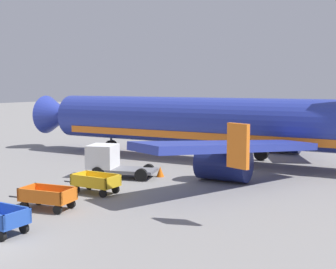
% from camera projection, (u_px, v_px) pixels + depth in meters
% --- Properties ---
extents(airplane, '(37.60, 30.28, 11.34)m').
position_uv_depth(airplane, '(234.00, 123.00, 34.94)').
color(airplane, '#28389E').
rests_on(airplane, ground).
extents(baggage_cart_fourth_in_row, '(3.62, 1.80, 1.07)m').
position_uv_depth(baggage_cart_fourth_in_row, '(47.00, 197.00, 22.07)').
color(baggage_cart_fourth_in_row, orange).
rests_on(baggage_cart_fourth_in_row, ground).
extents(baggage_cart_far_end, '(3.56, 1.43, 1.07)m').
position_uv_depth(baggage_cart_far_end, '(96.00, 183.00, 25.35)').
color(baggage_cart_far_end, gold).
rests_on(baggage_cart_far_end, ground).
extents(service_truck_beside_carts, '(4.74, 3.12, 2.10)m').
position_uv_depth(service_truck_beside_carts, '(110.00, 160.00, 29.82)').
color(service_truck_beside_carts, slate).
rests_on(service_truck_beside_carts, ground).
extents(traffic_cone_near_plane, '(0.51, 0.51, 0.67)m').
position_uv_depth(traffic_cone_near_plane, '(160.00, 172.00, 29.95)').
color(traffic_cone_near_plane, orange).
rests_on(traffic_cone_near_plane, ground).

